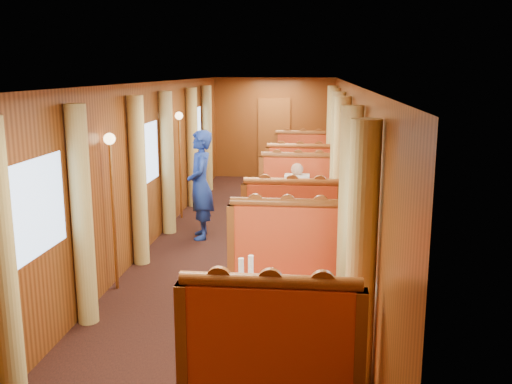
# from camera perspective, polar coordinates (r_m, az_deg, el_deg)

# --- Properties ---
(floor) EXTENTS (3.00, 12.00, 0.01)m
(floor) POSITION_cam_1_polar(r_m,az_deg,el_deg) (8.75, -1.09, -5.73)
(floor) COLOR black
(floor) RESTS_ON ground
(ceiling) EXTENTS (3.00, 12.00, 0.01)m
(ceiling) POSITION_cam_1_polar(r_m,az_deg,el_deg) (8.33, -1.16, 10.87)
(ceiling) COLOR silver
(ceiling) RESTS_ON wall_left
(wall_far) EXTENTS (3.00, 0.01, 2.50)m
(wall_far) POSITION_cam_1_polar(r_m,az_deg,el_deg) (14.37, 1.83, 6.39)
(wall_far) COLOR brown
(wall_far) RESTS_ON floor
(wall_left) EXTENTS (0.01, 12.00, 2.50)m
(wall_left) POSITION_cam_1_polar(r_m,az_deg,el_deg) (8.76, -10.91, 2.50)
(wall_left) COLOR brown
(wall_left) RESTS_ON floor
(wall_right) EXTENTS (0.01, 12.00, 2.50)m
(wall_right) POSITION_cam_1_polar(r_m,az_deg,el_deg) (8.40, 9.09, 2.16)
(wall_right) COLOR brown
(wall_right) RESTS_ON floor
(doorway_far) EXTENTS (0.80, 0.04, 2.00)m
(doorway_far) POSITION_cam_1_polar(r_m,az_deg,el_deg) (14.37, 1.82, 5.38)
(doorway_far) COLOR brown
(doorway_far) RESTS_ON floor
(table_near) EXTENTS (1.05, 0.72, 0.75)m
(table_near) POSITION_cam_1_polar(r_m,az_deg,el_deg) (5.30, 2.42, -13.66)
(table_near) COLOR white
(table_near) RESTS_ON floor
(banquette_near_aft) EXTENTS (1.30, 0.55, 1.34)m
(banquette_near_aft) POSITION_cam_1_polar(r_m,az_deg,el_deg) (6.21, 3.02, -9.20)
(banquette_near_aft) COLOR red
(banquette_near_aft) RESTS_ON floor
(table_mid) EXTENTS (1.05, 0.72, 0.75)m
(table_mid) POSITION_cam_1_polar(r_m,az_deg,el_deg) (8.59, 3.88, -3.49)
(table_mid) COLOR white
(table_mid) RESTS_ON floor
(banquette_mid_fwd) EXTENTS (1.30, 0.55, 1.34)m
(banquette_mid_fwd) POSITION_cam_1_polar(r_m,az_deg,el_deg) (7.60, 3.60, -5.18)
(banquette_mid_fwd) COLOR red
(banquette_mid_fwd) RESTS_ON floor
(banquette_mid_aft) EXTENTS (1.30, 0.55, 1.34)m
(banquette_mid_aft) POSITION_cam_1_polar(r_m,az_deg,el_deg) (9.55, 4.12, -1.58)
(banquette_mid_aft) COLOR red
(banquette_mid_aft) RESTS_ON floor
(table_far) EXTENTS (1.05, 0.72, 0.75)m
(table_far) POSITION_cam_1_polar(r_m,az_deg,el_deg) (11.99, 4.51, 0.99)
(table_far) COLOR white
(table_far) RESTS_ON floor
(banquette_far_fwd) EXTENTS (1.30, 0.55, 1.34)m
(banquette_far_fwd) POSITION_cam_1_polar(r_m,az_deg,el_deg) (10.99, 4.38, 0.22)
(banquette_far_fwd) COLOR red
(banquette_far_fwd) RESTS_ON floor
(banquette_far_aft) EXTENTS (1.30, 0.55, 1.34)m
(banquette_far_aft) POSITION_cam_1_polar(r_m,az_deg,el_deg) (12.98, 4.64, 2.05)
(banquette_far_aft) COLOR red
(banquette_far_aft) RESTS_ON floor
(tea_tray) EXTENTS (0.41, 0.36, 0.01)m
(tea_tray) POSITION_cam_1_polar(r_m,az_deg,el_deg) (5.14, 1.01, -9.85)
(tea_tray) COLOR silver
(tea_tray) RESTS_ON table_near
(teapot_left) EXTENTS (0.17, 0.13, 0.13)m
(teapot_left) POSITION_cam_1_polar(r_m,az_deg,el_deg) (5.07, 0.07, -9.49)
(teapot_left) COLOR silver
(teapot_left) RESTS_ON tea_tray
(teapot_right) EXTENTS (0.17, 0.14, 0.12)m
(teapot_right) POSITION_cam_1_polar(r_m,az_deg,el_deg) (5.00, 2.36, -9.83)
(teapot_right) COLOR silver
(teapot_right) RESTS_ON tea_tray
(teapot_back) EXTENTS (0.18, 0.14, 0.14)m
(teapot_back) POSITION_cam_1_polar(r_m,az_deg,el_deg) (5.21, 1.69, -8.83)
(teapot_back) COLOR silver
(teapot_back) RESTS_ON tea_tray
(fruit_plate) EXTENTS (0.22, 0.22, 0.05)m
(fruit_plate) POSITION_cam_1_polar(r_m,az_deg,el_deg) (5.03, 5.49, -10.25)
(fruit_plate) COLOR white
(fruit_plate) RESTS_ON table_near
(cup_inboard) EXTENTS (0.08, 0.08, 0.26)m
(cup_inboard) POSITION_cam_1_polar(r_m,az_deg,el_deg) (5.23, -1.49, -8.29)
(cup_inboard) COLOR white
(cup_inboard) RESTS_ON table_near
(cup_outboard) EXTENTS (0.08, 0.08, 0.26)m
(cup_outboard) POSITION_cam_1_polar(r_m,az_deg,el_deg) (5.30, -0.52, -8.00)
(cup_outboard) COLOR white
(cup_outboard) RESTS_ON table_near
(rose_vase_mid) EXTENTS (0.06, 0.06, 0.36)m
(rose_vase_mid) POSITION_cam_1_polar(r_m,az_deg,el_deg) (8.45, 4.19, 0.11)
(rose_vase_mid) COLOR silver
(rose_vase_mid) RESTS_ON table_mid
(rose_vase_far) EXTENTS (0.06, 0.06, 0.36)m
(rose_vase_far) POSITION_cam_1_polar(r_m,az_deg,el_deg) (11.89, 4.38, 3.59)
(rose_vase_far) COLOR silver
(rose_vase_far) RESTS_ON table_far
(window_left_near) EXTENTS (0.01, 1.20, 0.90)m
(window_left_near) POSITION_cam_1_polar(r_m,az_deg,el_deg) (5.53, -21.29, -1.58)
(window_left_near) COLOR #8EADD6
(window_left_near) RESTS_ON wall_left
(curtain_left_near_a) EXTENTS (0.22, 0.22, 2.35)m
(curtain_left_near_a) POSITION_cam_1_polar(r_m,az_deg,el_deg) (4.89, -24.08, -6.88)
(curtain_left_near_a) COLOR #CEBA69
(curtain_left_near_a) RESTS_ON floor
(curtain_left_near_b) EXTENTS (0.22, 0.22, 2.35)m
(curtain_left_near_b) POSITION_cam_1_polar(r_m,az_deg,el_deg) (6.23, -17.00, -2.40)
(curtain_left_near_b) COLOR #CEBA69
(curtain_left_near_b) RESTS_ON floor
(window_right_near) EXTENTS (0.01, 1.20, 0.90)m
(window_right_near) POSITION_cam_1_polar(r_m,az_deg,el_deg) (4.94, 11.07, -2.51)
(window_right_near) COLOR #8EADD6
(window_right_near) RESTS_ON wall_right
(curtain_right_near_a) EXTENTS (0.22, 0.22, 2.35)m
(curtain_right_near_a) POSITION_cam_1_polar(r_m,az_deg,el_deg) (4.27, 10.40, -8.69)
(curtain_right_near_a) COLOR #CEBA69
(curtain_right_near_a) RESTS_ON floor
(curtain_right_near_b) EXTENTS (0.22, 0.22, 2.35)m
(curtain_right_near_b) POSITION_cam_1_polar(r_m,az_deg,el_deg) (5.76, 9.26, -3.20)
(curtain_right_near_b) COLOR #CEBA69
(curtain_right_near_b) RESTS_ON floor
(window_left_mid) EXTENTS (0.01, 1.20, 0.90)m
(window_left_mid) POSITION_cam_1_polar(r_m,az_deg,el_deg) (8.73, -10.87, 3.79)
(window_left_mid) COLOR #8EADD6
(window_left_mid) RESTS_ON wall_left
(curtain_left_mid_a) EXTENTS (0.22, 0.22, 2.35)m
(curtain_left_mid_a) POSITION_cam_1_polar(r_m,az_deg,el_deg) (8.01, -11.67, 1.03)
(curtain_left_mid_a) COLOR #CEBA69
(curtain_left_mid_a) RESTS_ON floor
(curtain_left_mid_b) EXTENTS (0.22, 0.22, 2.35)m
(curtain_left_mid_b) POSITION_cam_1_polar(r_m,az_deg,el_deg) (9.48, -8.85, 2.83)
(curtain_left_mid_b) COLOR #CEBA69
(curtain_left_mid_b) RESTS_ON floor
(window_right_mid) EXTENTS (0.01, 1.20, 0.90)m
(window_right_mid) POSITION_cam_1_polar(r_m,az_deg,el_deg) (8.37, 9.03, 3.51)
(window_right_mid) COLOR #8EADD6
(window_right_mid) RESTS_ON wall_right
(curtain_right_mid_a) EXTENTS (0.22, 0.22, 2.35)m
(curtain_right_mid_a) POSITION_cam_1_polar(r_m,az_deg,el_deg) (7.64, 8.47, 0.62)
(curtain_right_mid_a) COLOR #CEBA69
(curtain_right_mid_a) RESTS_ON floor
(curtain_right_mid_b) EXTENTS (0.22, 0.22, 2.35)m
(curtain_right_mid_b) POSITION_cam_1_polar(r_m,az_deg,el_deg) (9.18, 8.08, 2.55)
(curtain_right_mid_b) COLOR #CEBA69
(curtain_right_mid_b) RESTS_ON floor
(window_left_far) EXTENTS (0.01, 1.20, 0.90)m
(window_left_far) POSITION_cam_1_polar(r_m,az_deg,el_deg) (12.09, -6.11, 6.20)
(window_left_far) COLOR #8EADD6
(window_left_far) RESTS_ON wall_left
(curtain_left_far_a) EXTENTS (0.22, 0.22, 2.35)m
(curtain_left_far_a) POSITION_cam_1_polar(r_m,az_deg,el_deg) (11.35, -6.37, 4.41)
(curtain_left_far_a) COLOR #CEBA69
(curtain_left_far_a) RESTS_ON floor
(curtain_left_far_b) EXTENTS (0.22, 0.22, 2.35)m
(curtain_left_far_b) POSITION_cam_1_polar(r_m,az_deg,el_deg) (12.86, -4.90, 5.34)
(curtain_left_far_b) COLOR #CEBA69
(curtain_left_far_b) RESTS_ON floor
(window_right_far) EXTENTS (0.01, 1.20, 0.90)m
(window_right_far) POSITION_cam_1_polar(r_m,az_deg,el_deg) (11.84, 8.18, 6.02)
(window_right_far) COLOR #8EADD6
(window_right_far) RESTS_ON wall_right
(curtain_right_far_a) EXTENTS (0.22, 0.22, 2.35)m
(curtain_right_far_a) POSITION_cam_1_polar(r_m,az_deg,el_deg) (11.09, 7.74, 4.20)
(curtain_right_far_a) COLOR #CEBA69
(curtain_right_far_a) RESTS_ON floor
(curtain_right_far_b) EXTENTS (0.22, 0.22, 2.35)m
(curtain_right_far_b) POSITION_cam_1_polar(r_m,az_deg,el_deg) (12.64, 7.54, 5.16)
(curtain_right_far_b) COLOR #CEBA69
(curtain_right_far_b) RESTS_ON floor
(sconce_left_fore) EXTENTS (0.14, 0.14, 1.95)m
(sconce_left_fore) POSITION_cam_1_polar(r_m,az_deg,el_deg) (7.07, -14.24, 1.19)
(sconce_left_fore) COLOR #BF8C3F
(sconce_left_fore) RESTS_ON floor
(sconce_right_fore) EXTENTS (0.14, 0.14, 1.95)m
(sconce_right_fore) POSITION_cam_1_polar(r_m,az_deg,el_deg) (6.65, 9.04, 0.74)
(sconce_right_fore) COLOR #BF8C3F
(sconce_right_fore) RESTS_ON floor
(sconce_left_aft) EXTENTS (0.14, 0.14, 1.95)m
(sconce_left_aft) POSITION_cam_1_polar(r_m,az_deg,el_deg) (10.39, -7.64, 4.84)
(sconce_left_aft) COLOR #BF8C3F
(sconce_left_aft) RESTS_ON floor
(sconce_right_aft) EXTENTS (0.14, 0.14, 1.95)m
(sconce_right_aft) POSITION_cam_1_polar(r_m,az_deg,el_deg) (10.11, 8.04, 4.62)
(sconce_right_aft) COLOR #BF8C3F
(sconce_right_aft) RESTS_ON floor
(steward) EXTENTS (0.55, 0.72, 1.75)m
(steward) POSITION_cam_1_polar(r_m,az_deg,el_deg) (9.17, -5.58, 0.71)
(steward) COLOR navy
(steward) RESTS_ON floor
(passenger) EXTENTS (0.40, 0.44, 0.76)m
(passenger) POSITION_cam_1_polar(r_m,az_deg,el_deg) (9.25, 4.10, -0.01)
(passenger) COLOR beige
(passenger) RESTS_ON banquette_mid_aft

